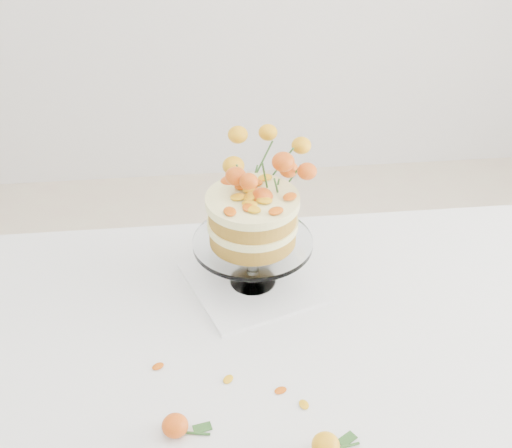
# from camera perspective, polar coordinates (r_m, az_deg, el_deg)

# --- Properties ---
(table) EXTENTS (1.43, 0.93, 0.76)m
(table) POSITION_cam_1_polar(r_m,az_deg,el_deg) (1.59, 1.96, -11.43)
(table) COLOR tan
(table) RESTS_ON ground
(napkin) EXTENTS (0.35, 0.35, 0.01)m
(napkin) POSITION_cam_1_polar(r_m,az_deg,el_deg) (1.67, -0.26, -4.70)
(napkin) COLOR white
(napkin) RESTS_ON table
(cake_stand) EXTENTS (0.27, 0.27, 0.24)m
(cake_stand) POSITION_cam_1_polar(r_m,az_deg,el_deg) (1.57, -0.27, 0.02)
(cake_stand) COLOR white
(cake_stand) RESTS_ON napkin
(rose_vase) EXTENTS (0.30, 0.30, 0.35)m
(rose_vase) POSITION_cam_1_polar(r_m,az_deg,el_deg) (1.61, 0.27, 2.46)
(rose_vase) COLOR white
(rose_vase) RESTS_ON table
(loose_rose_near) EXTENTS (0.09, 0.05, 0.04)m
(loose_rose_near) POSITION_cam_1_polar(r_m,az_deg,el_deg) (1.33, 5.61, -17.20)
(loose_rose_near) COLOR orange
(loose_rose_near) RESTS_ON table
(loose_rose_far) EXTENTS (0.09, 0.05, 0.04)m
(loose_rose_far) POSITION_cam_1_polar(r_m,az_deg,el_deg) (1.36, -6.47, -15.74)
(loose_rose_far) COLOR #BE4C09
(loose_rose_far) RESTS_ON table
(stray_petal_a) EXTENTS (0.03, 0.02, 0.00)m
(stray_petal_a) POSITION_cam_1_polar(r_m,az_deg,el_deg) (1.46, -2.24, -12.32)
(stray_petal_a) COLOR #E3A00E
(stray_petal_a) RESTS_ON table
(stray_petal_b) EXTENTS (0.03, 0.02, 0.00)m
(stray_petal_b) POSITION_cam_1_polar(r_m,az_deg,el_deg) (1.44, 1.97, -13.18)
(stray_petal_b) COLOR #E3A00E
(stray_petal_b) RESTS_ON table
(stray_petal_c) EXTENTS (0.03, 0.02, 0.00)m
(stray_petal_c) POSITION_cam_1_polar(r_m,az_deg,el_deg) (1.41, 3.85, -14.23)
(stray_petal_c) COLOR #E3A00E
(stray_petal_c) RESTS_ON table
(stray_petal_d) EXTENTS (0.03, 0.02, 0.00)m
(stray_petal_d) POSITION_cam_1_polar(r_m,az_deg,el_deg) (1.49, -7.85, -11.22)
(stray_petal_d) COLOR #E3A00E
(stray_petal_d) RESTS_ON table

